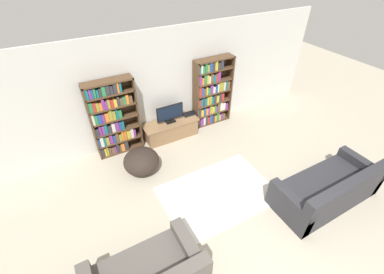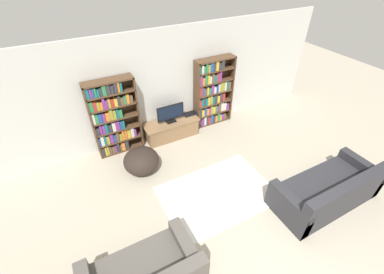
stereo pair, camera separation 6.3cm
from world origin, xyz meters
The scene contains 10 objects.
ground_plane centered at (0.00, 0.00, 0.00)m, with size 18.00×18.00×0.00m, color #B2A893.
wall_back centered at (0.00, 4.23, 1.30)m, with size 8.80×0.06×2.60m.
bookshelf_left centered at (-1.36, 4.05, 0.90)m, with size 1.04×0.30×1.80m.
bookshelf_right centered at (1.21, 4.04, 0.87)m, with size 1.04×0.30×1.80m.
tv_stand centered at (-0.03, 3.92, 0.23)m, with size 1.38×0.50×0.45m.
television centered at (-0.03, 3.92, 0.70)m, with size 0.68×0.16×0.46m.
laptop centered at (0.55, 4.00, 0.47)m, with size 0.36×0.21×0.03m.
area_rug centered at (-0.01, 1.77, 0.01)m, with size 2.17×1.48×0.02m.
couch_right_sofa centered at (1.72, 0.67, 0.28)m, with size 2.08×0.92×0.83m.
beanbag_ottoman centered at (-1.09, 3.11, 0.27)m, with size 0.76×0.76×0.53m, color #2D231E.
Camera 1 is at (-2.07, -0.93, 4.02)m, focal length 24.00 mm.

